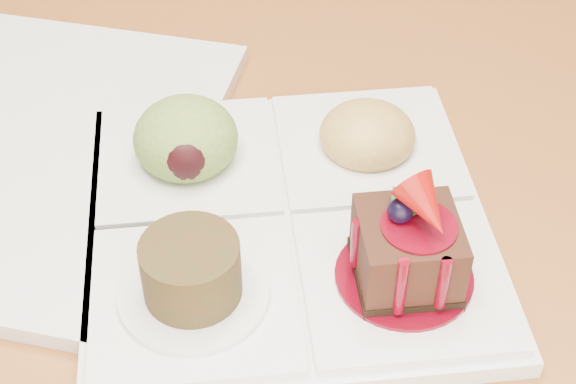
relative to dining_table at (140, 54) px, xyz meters
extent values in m
cube|color=#9A5327|center=(0.00, 0.00, 0.05)|extent=(1.00, 1.80, 0.04)
cube|color=silver|center=(0.10, -0.30, 0.07)|extent=(0.24, 0.24, 0.01)
cube|color=silver|center=(0.16, -0.36, 0.08)|extent=(0.11, 0.11, 0.01)
cube|color=silver|center=(0.04, -0.36, 0.08)|extent=(0.11, 0.11, 0.01)
cube|color=silver|center=(0.04, -0.24, 0.08)|extent=(0.11, 0.11, 0.01)
cube|color=silver|center=(0.16, -0.24, 0.08)|extent=(0.11, 0.11, 0.01)
cylinder|color=#58030F|center=(0.16, -0.36, 0.09)|extent=(0.08, 0.08, 0.00)
cube|color=black|center=(0.16, -0.36, 0.09)|extent=(0.06, 0.06, 0.01)
cube|color=#36190F|center=(0.16, -0.36, 0.11)|extent=(0.05, 0.05, 0.04)
cylinder|color=#58030F|center=(0.16, -0.36, 0.13)|extent=(0.04, 0.04, 0.00)
sphere|color=black|center=(0.16, -0.36, 0.13)|extent=(0.01, 0.01, 0.01)
cone|color=maroon|center=(0.17, -0.37, 0.14)|extent=(0.04, 0.05, 0.04)
cube|color=#114010|center=(0.16, -0.35, 0.13)|extent=(0.01, 0.02, 0.01)
cube|color=#114010|center=(0.16, -0.35, 0.13)|extent=(0.01, 0.02, 0.01)
cylinder|color=#58030F|center=(0.15, -0.39, 0.11)|extent=(0.01, 0.01, 0.04)
cylinder|color=#58030F|center=(0.17, -0.39, 0.11)|extent=(0.01, 0.01, 0.04)
cylinder|color=#58030F|center=(0.13, -0.36, 0.11)|extent=(0.01, 0.01, 0.03)
cylinder|color=silver|center=(0.04, -0.36, 0.09)|extent=(0.08, 0.08, 0.00)
cylinder|color=#3F2112|center=(0.04, -0.36, 0.11)|extent=(0.05, 0.05, 0.04)
cylinder|color=#452D0E|center=(0.04, -0.36, 0.12)|extent=(0.04, 0.04, 0.00)
ellipsoid|color=olive|center=(0.04, -0.24, 0.10)|extent=(0.07, 0.07, 0.05)
ellipsoid|color=black|center=(0.04, -0.27, 0.10)|extent=(0.03, 0.02, 0.03)
ellipsoid|color=tan|center=(0.16, -0.24, 0.09)|extent=(0.06, 0.06, 0.04)
cube|color=#BA4E0D|center=(0.17, -0.24, 0.10)|extent=(0.02, 0.02, 0.01)
cube|color=#417F1B|center=(0.17, -0.23, 0.09)|extent=(0.02, 0.02, 0.01)
cube|color=#BA4E0D|center=(0.16, -0.23, 0.10)|extent=(0.02, 0.02, 0.01)
cube|color=#417F1B|center=(0.15, -0.24, 0.10)|extent=(0.02, 0.02, 0.01)
cube|color=#BA4E0D|center=(0.15, -0.25, 0.10)|extent=(0.02, 0.02, 0.01)
cube|color=#417F1B|center=(0.16, -0.25, 0.09)|extent=(0.02, 0.02, 0.01)
cube|color=#BA4E0D|center=(0.16, -0.25, 0.09)|extent=(0.02, 0.02, 0.02)
cube|color=#417F1B|center=(0.17, -0.25, 0.10)|extent=(0.02, 0.02, 0.01)
camera|label=1|loc=(0.06, -0.68, 0.46)|focal=55.00mm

